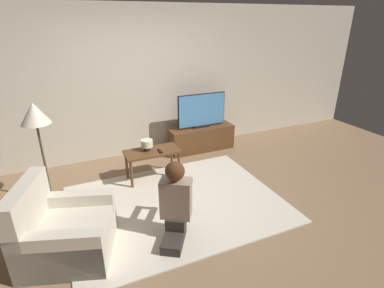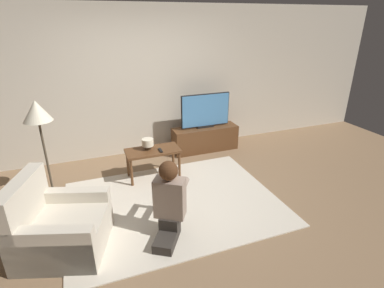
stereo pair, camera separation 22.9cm
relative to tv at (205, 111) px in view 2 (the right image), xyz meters
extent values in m
plane|color=#896B4C|center=(-1.11, -1.53, -0.78)|extent=(10.00, 10.00, 0.00)
cube|color=beige|center=(-1.11, 0.40, 0.52)|extent=(10.00, 0.06, 2.60)
cube|color=beige|center=(-1.11, -1.53, -0.78)|extent=(2.80, 2.14, 0.02)
cube|color=brown|center=(0.00, 0.00, -0.55)|extent=(1.24, 0.37, 0.46)
cube|color=black|center=(0.00, 0.00, -0.30)|extent=(0.32, 0.08, 0.04)
cube|color=black|center=(0.00, 0.00, 0.01)|extent=(0.94, 0.03, 0.61)
cube|color=#4C8CC6|center=(0.00, 0.00, 0.01)|extent=(0.91, 0.04, 0.58)
cube|color=brown|center=(-1.18, -0.71, -0.32)|extent=(0.83, 0.40, 0.04)
cylinder|color=brown|center=(-1.56, -0.87, -0.56)|extent=(0.04, 0.04, 0.44)
cylinder|color=brown|center=(-0.81, -0.87, -0.56)|extent=(0.04, 0.04, 0.44)
cylinder|color=brown|center=(-1.56, -0.55, -0.56)|extent=(0.04, 0.04, 0.44)
cylinder|color=brown|center=(-0.81, -0.55, -0.56)|extent=(0.04, 0.04, 0.44)
cylinder|color=#4C4233|center=(-2.66, -0.72, -0.77)|extent=(0.28, 0.28, 0.03)
cylinder|color=#4C4233|center=(-2.66, -0.72, -0.09)|extent=(0.03, 0.03, 1.33)
cone|color=#EFE5C6|center=(-2.66, -0.72, 0.48)|extent=(0.36, 0.36, 0.27)
cube|color=beige|center=(-2.48, -1.93, -0.59)|extent=(1.09, 1.07, 0.39)
cube|color=beige|center=(-2.82, -1.82, -0.16)|extent=(0.42, 0.85, 0.46)
cube|color=beige|center=(-2.59, -2.27, -0.52)|extent=(0.87, 0.41, 0.53)
cube|color=beige|center=(-2.37, -1.60, -0.52)|extent=(0.87, 0.41, 0.53)
cube|color=#332D28|center=(-1.42, -2.26, -0.71)|extent=(0.42, 0.49, 0.11)
cube|color=#332D28|center=(-1.33, -2.12, -0.59)|extent=(0.31, 0.32, 0.14)
cube|color=gray|center=(-1.33, -2.12, -0.29)|extent=(0.39, 0.35, 0.47)
sphere|color=#DBAD8E|center=(-1.33, -2.12, 0.05)|extent=(0.21, 0.21, 0.21)
sphere|color=#4C2D19|center=(-1.34, -2.13, 0.07)|extent=(0.21, 0.21, 0.21)
cube|color=black|center=(-1.13, -1.80, -0.26)|extent=(0.13, 0.11, 0.04)
cylinder|color=gray|center=(-1.11, -1.96, -0.26)|extent=(0.22, 0.29, 0.07)
cylinder|color=gray|center=(-1.29, -1.85, -0.26)|extent=(0.22, 0.29, 0.07)
cylinder|color=#4C3823|center=(-1.24, -0.66, -0.27)|extent=(0.10, 0.10, 0.06)
cylinder|color=#EFE5C6|center=(-1.24, -0.66, -0.19)|extent=(0.18, 0.18, 0.11)
cube|color=black|center=(-1.08, -0.79, -0.30)|extent=(0.04, 0.15, 0.02)
camera|label=1|loc=(-2.32, -4.78, 1.57)|focal=28.00mm
camera|label=2|loc=(-2.11, -4.87, 1.57)|focal=28.00mm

